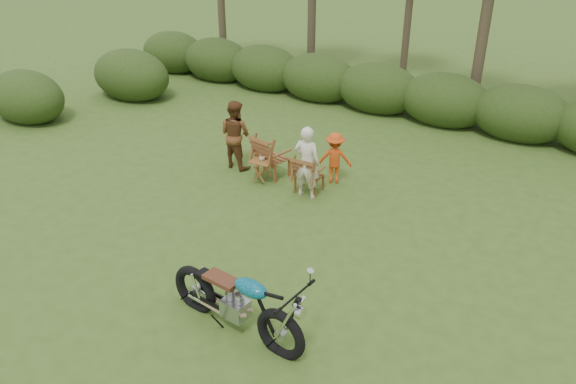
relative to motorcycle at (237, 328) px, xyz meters
The scene contains 9 objects.
ground 0.93m from the motorcycle, 106.32° to the left, with size 80.00×80.00×0.00m, color #35501A.
motorcycle is the anchor object (origin of this frame).
lawn_chair_right 4.49m from the motorcycle, 106.83° to the left, with size 0.60×0.60×0.87m, color #5C2C17, non-canonical shape.
lawn_chair_left 5.12m from the motorcycle, 117.65° to the left, with size 0.70×0.70×1.02m, color brown, non-canonical shape.
side_table 4.80m from the motorcycle, 120.20° to the left, with size 0.49×0.41×0.51m, color brown, non-canonical shape.
cup 4.86m from the motorcycle, 120.16° to the left, with size 0.13×0.13×0.10m, color beige.
adult_a 4.25m from the motorcycle, 106.84° to the left, with size 0.57×0.37×1.56m, color beige.
adult_b 5.61m from the motorcycle, 126.98° to the left, with size 0.78×0.61×1.60m, color brown.
child 5.09m from the motorcycle, 102.08° to the left, with size 0.75×0.43×1.16m, color #CA4413.
Camera 1 is at (4.29, -5.83, 5.60)m, focal length 35.00 mm.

